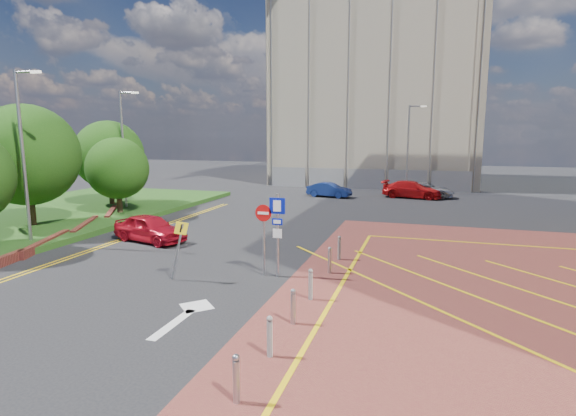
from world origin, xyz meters
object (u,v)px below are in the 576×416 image
at_px(tree_c, 117,168).
at_px(sign_cluster, 272,226).
at_px(car_silver_back, 425,190).
at_px(lamp_left_near, 24,150).
at_px(car_blue_back, 329,190).
at_px(tree_b, 27,155).
at_px(car_red_left, 150,228).
at_px(lamp_left_far, 124,145).
at_px(tree_d, 109,155).
at_px(warning_sign, 179,243).
at_px(lamp_back, 409,146).
at_px(car_red_back, 412,190).

distance_m(tree_c, sign_cluster, 16.53).
distance_m(sign_cluster, car_silver_back, 25.20).
height_order(lamp_left_near, car_blue_back, lamp_left_near).
relative_size(tree_b, car_red_left, 1.66).
bearing_deg(tree_b, lamp_left_far, 81.23).
height_order(sign_cluster, car_silver_back, sign_cluster).
height_order(tree_d, car_red_left, tree_d).
relative_size(tree_b, warning_sign, 3.00).
distance_m(tree_c, lamp_left_far, 2.65).
relative_size(tree_b, lamp_left_far, 0.84).
xyz_separation_m(lamp_left_far, car_blue_back, (12.15, 11.37, -4.03)).
xyz_separation_m(lamp_back, car_silver_back, (1.63, -2.44, -3.70)).
distance_m(tree_c, warning_sign, 15.07).
height_order(lamp_left_near, car_red_back, lamp_left_near).
bearing_deg(tree_c, car_blue_back, 49.98).
distance_m(tree_b, sign_cluster, 16.46).
height_order(tree_d, car_silver_back, tree_d).
xyz_separation_m(lamp_left_far, sign_cluster, (14.72, -11.02, -2.71)).
bearing_deg(lamp_left_near, warning_sign, -14.58).
bearing_deg(tree_d, lamp_back, 36.09).
height_order(car_red_left, car_silver_back, car_red_left).
distance_m(lamp_left_far, car_blue_back, 17.12).
xyz_separation_m(tree_d, lamp_back, (20.58, 15.00, 0.49)).
bearing_deg(tree_c, car_red_left, -42.29).
bearing_deg(car_red_left, tree_d, 61.10).
bearing_deg(lamp_left_far, car_silver_back, 33.97).
xyz_separation_m(car_red_left, car_red_back, (12.12, 20.37, 0.03)).
bearing_deg(warning_sign, car_silver_back, 71.87).
height_order(lamp_left_near, warning_sign, lamp_left_near).
bearing_deg(sign_cluster, warning_sign, -154.61).
distance_m(car_blue_back, car_red_back, 7.07).
xyz_separation_m(car_red_back, car_silver_back, (1.09, 0.65, -0.07)).
relative_size(tree_d, car_silver_back, 1.29).
height_order(lamp_back, sign_cluster, lamp_back).
relative_size(lamp_left_near, car_blue_back, 2.09).
height_order(lamp_left_far, warning_sign, lamp_left_far).
xyz_separation_m(tree_c, sign_cluster, (13.80, -9.02, -1.24)).
height_order(lamp_left_near, lamp_back, lamp_left_near).
bearing_deg(tree_b, car_silver_back, 44.11).
distance_m(tree_b, lamp_back, 30.21).
bearing_deg(warning_sign, tree_b, 156.56).
height_order(tree_c, sign_cluster, tree_c).
distance_m(tree_b, lamp_left_near, 4.32).
bearing_deg(lamp_back, car_silver_back, -56.24).
height_order(sign_cluster, car_red_left, sign_cluster).
bearing_deg(lamp_left_near, car_red_left, 27.32).
relative_size(lamp_left_far, car_silver_back, 1.70).
bearing_deg(car_silver_back, tree_b, 137.33).
bearing_deg(car_red_back, tree_b, 143.77).
xyz_separation_m(warning_sign, car_red_left, (-4.67, 5.04, -0.74)).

